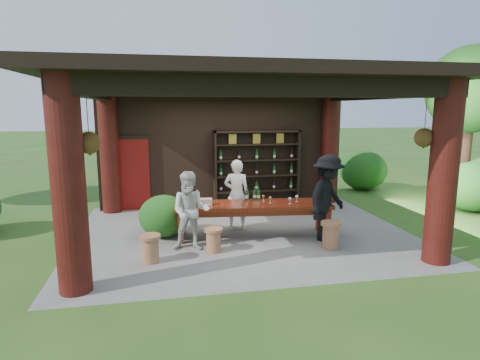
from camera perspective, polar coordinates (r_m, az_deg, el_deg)
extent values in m
plane|color=#2D5119|center=(9.24, 0.48, -7.47)|extent=(90.00, 90.00, 0.00)
cube|color=slate|center=(9.25, 0.48, -7.77)|extent=(7.40, 5.90, 0.10)
cube|color=black|center=(11.56, -2.25, 4.46)|extent=(7.00, 0.18, 3.30)
cube|color=maroon|center=(11.44, -15.12, 0.77)|extent=(0.95, 0.06, 2.00)
cylinder|color=#380C0A|center=(6.47, -23.21, -0.90)|extent=(0.50, 0.50, 3.30)
cylinder|color=#380C0A|center=(8.02, 26.94, 0.81)|extent=(0.50, 0.50, 3.30)
cylinder|color=#380C0A|center=(11.31, -18.09, 3.84)|extent=(0.50, 0.50, 3.30)
cylinder|color=#380C0A|center=(12.26, 12.65, 4.55)|extent=(0.50, 0.50, 3.30)
cube|color=black|center=(6.48, 4.92, 13.23)|extent=(6.70, 0.35, 0.35)
cube|color=black|center=(8.74, -20.64, 11.83)|extent=(0.30, 5.20, 0.30)
cube|color=black|center=(9.93, 19.01, 11.65)|extent=(0.30, 5.20, 0.30)
cube|color=black|center=(8.82, 0.52, 14.08)|extent=(7.50, 6.00, 0.20)
cylinder|color=black|center=(6.51, -20.85, 7.97)|extent=(0.01, 0.01, 0.75)
cone|color=black|center=(6.54, -20.60, 3.99)|extent=(0.32, 0.32, 0.18)
sphere|color=#1E5919|center=(6.53, -20.66, 4.95)|extent=(0.34, 0.34, 0.34)
cylinder|color=black|center=(7.91, 24.89, 7.97)|extent=(0.01, 0.01, 0.75)
cone|color=black|center=(7.94, 24.64, 4.70)|extent=(0.32, 0.32, 0.18)
sphere|color=#1E5919|center=(7.93, 24.70, 5.49)|extent=(0.34, 0.34, 0.34)
cube|color=#4F1C0B|center=(8.79, 1.95, -3.58)|extent=(3.46, 1.22, 0.08)
cube|color=#4F1C0B|center=(8.82, 1.94, -4.21)|extent=(3.24, 1.05, 0.12)
cube|color=#4F1C0B|center=(8.52, -8.41, -6.75)|extent=(0.13, 0.13, 0.67)
cube|color=#4F1C0B|center=(8.90, 12.35, -6.14)|extent=(0.13, 0.13, 0.67)
cube|color=#4F1C0B|center=(9.17, -8.17, -5.53)|extent=(0.13, 0.13, 0.67)
cube|color=#4F1C0B|center=(9.52, 11.15, -5.03)|extent=(0.13, 0.13, 0.67)
cylinder|color=#985A3C|center=(8.01, -3.78, -8.72)|extent=(0.29, 0.29, 0.42)
cylinder|color=#985A3C|center=(7.93, -3.80, -7.08)|extent=(0.36, 0.36, 0.06)
cylinder|color=#985A3C|center=(8.38, 12.76, -7.87)|extent=(0.33, 0.33, 0.48)
cylinder|color=#985A3C|center=(8.30, 12.83, -6.07)|extent=(0.42, 0.42, 0.07)
cylinder|color=#985A3C|center=(7.66, -12.65, -9.72)|extent=(0.31, 0.31, 0.46)
cylinder|color=#985A3C|center=(7.57, -12.72, -7.87)|extent=(0.39, 0.39, 0.06)
imported|color=white|center=(9.36, -0.47, -2.05)|extent=(0.69, 0.57, 1.64)
imported|color=beige|center=(8.00, -7.04, -4.42)|extent=(0.86, 0.72, 1.59)
imported|color=black|center=(8.67, 12.36, -2.55)|extent=(1.36, 1.29, 1.85)
cube|color=#BF6672|center=(8.64, -4.84, -3.11)|extent=(0.28, 0.21, 0.14)
ellipsoid|color=#194C14|center=(12.74, 30.13, -1.26)|extent=(1.60, 1.60, 1.36)
ellipsoid|color=#194C14|center=(14.56, 17.11, 0.95)|extent=(1.60, 1.60, 1.36)
ellipsoid|color=#194C14|center=(9.04, -10.80, -5.46)|extent=(1.09, 1.09, 0.92)
cylinder|color=#3F2819|center=(15.18, 29.44, 4.34)|extent=(0.36, 0.36, 3.20)
sphere|color=#194C14|center=(15.15, 30.04, 11.11)|extent=(2.80, 2.80, 2.80)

